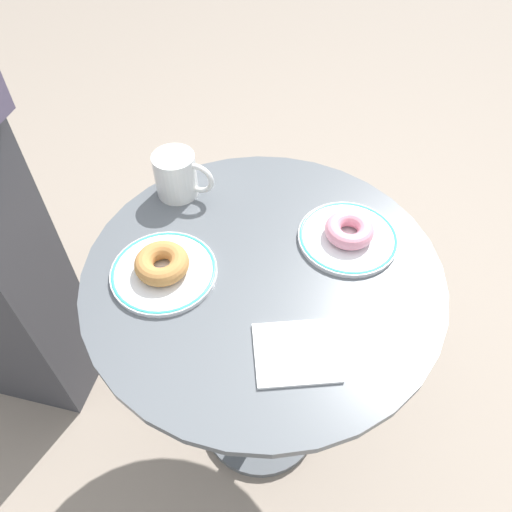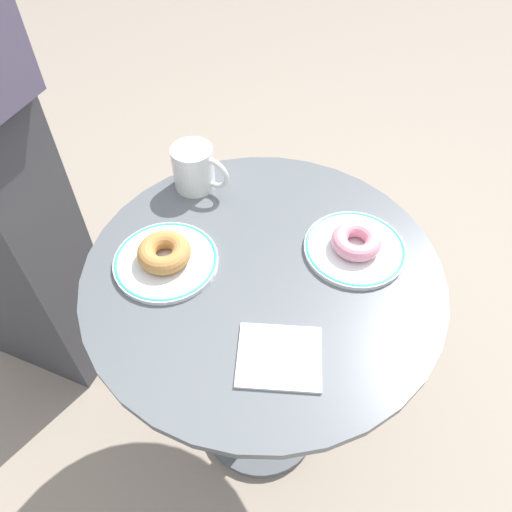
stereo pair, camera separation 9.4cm
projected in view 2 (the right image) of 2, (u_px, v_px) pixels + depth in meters
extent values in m
cube|color=gray|center=(260.00, 421.00, 1.53)|extent=(7.00, 7.00, 0.02)
cylinder|color=#565B60|center=(263.00, 274.00, 0.98)|extent=(0.71, 0.71, 0.02)
cylinder|color=#565B60|center=(261.00, 361.00, 1.24)|extent=(0.06, 0.06, 0.68)
cylinder|color=#565B60|center=(260.00, 418.00, 1.51)|extent=(0.34, 0.34, 0.03)
cylinder|color=white|center=(166.00, 261.00, 0.98)|extent=(0.21, 0.21, 0.01)
torus|color=#38B2A8|center=(166.00, 260.00, 0.98)|extent=(0.20, 0.20, 0.01)
cylinder|color=white|center=(355.00, 249.00, 1.00)|extent=(0.20, 0.20, 0.01)
torus|color=#38B2A8|center=(355.00, 248.00, 1.00)|extent=(0.20, 0.20, 0.01)
torus|color=#BC7F42|center=(164.00, 252.00, 0.96)|extent=(0.15, 0.15, 0.04)
torus|color=pink|center=(356.00, 241.00, 0.98)|extent=(0.13, 0.13, 0.03)
cube|color=white|center=(279.00, 357.00, 0.84)|extent=(0.16, 0.14, 0.01)
cylinder|color=white|center=(193.00, 168.00, 1.09)|extent=(0.09, 0.09, 0.10)
torus|color=white|center=(213.00, 173.00, 1.07)|extent=(0.07, 0.05, 0.08)
cube|color=#3D3D42|center=(12.00, 251.00, 1.34)|extent=(0.42, 0.36, 0.94)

